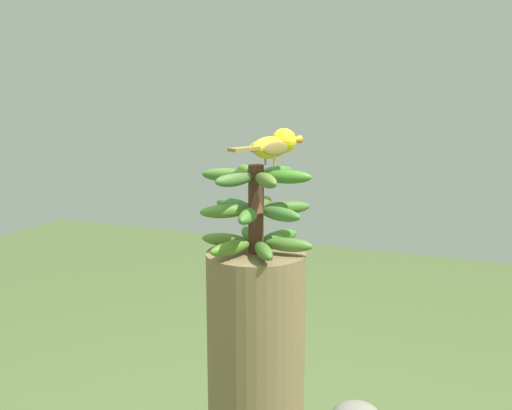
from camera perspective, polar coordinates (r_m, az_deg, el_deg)
The scene contains 2 objects.
banana_bunch at distance 1.50m, azimuth -0.00°, elevation -0.40°, with size 0.29×0.28×0.22m.
perched_bird at distance 1.49m, azimuth 1.81°, elevation 5.67°, with size 0.12×0.22×0.09m.
Camera 1 is at (0.55, -1.37, 1.48)m, focal length 42.70 mm.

